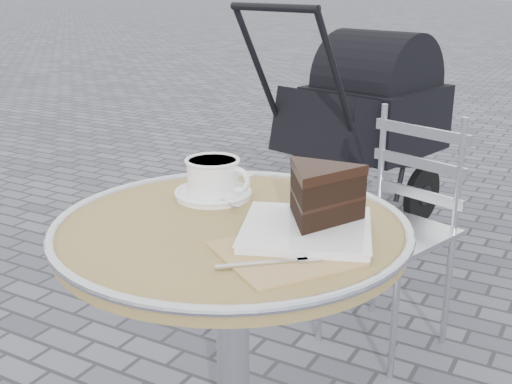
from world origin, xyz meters
The scene contains 5 objects.
cafe_table centered at (0.00, 0.00, 0.57)m, with size 0.72×0.72×0.74m.
cappuccino_set centered at (-0.12, 0.13, 0.77)m, with size 0.19×0.17×0.09m.
cake_plate_set centered at (0.16, 0.05, 0.79)m, with size 0.31×0.42×0.13m.
bistro_chair centered at (0.07, 0.98, 0.49)m, with size 0.45×0.45×0.79m.
baby_stroller centered at (-0.43, 1.91, 0.50)m, with size 0.72×1.14×1.11m.
Camera 1 is at (0.63, -1.02, 1.20)m, focal length 45.00 mm.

